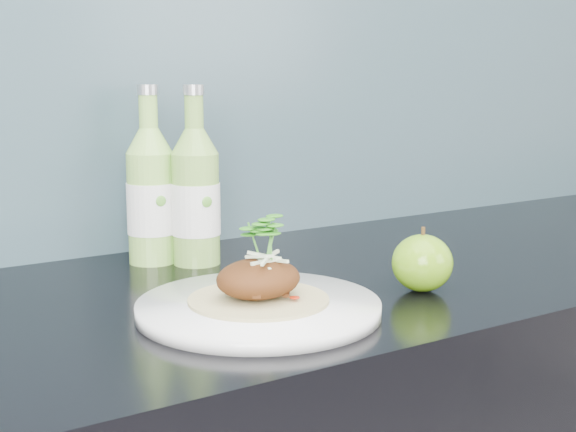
% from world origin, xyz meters
% --- Properties ---
extents(subway_backsplash, '(4.00, 0.02, 0.70)m').
position_xyz_m(subway_backsplash, '(0.00, 1.99, 1.25)').
color(subway_backsplash, '#658F9F').
rests_on(subway_backsplash, kitchen_counter).
extents(dinner_plate, '(0.35, 0.35, 0.02)m').
position_xyz_m(dinner_plate, '(-0.06, 1.58, 0.91)').
color(dinner_plate, white).
rests_on(dinner_plate, kitchen_counter).
extents(pork_taco, '(0.17, 0.17, 0.10)m').
position_xyz_m(pork_taco, '(-0.06, 1.58, 0.95)').
color(pork_taco, tan).
rests_on(pork_taco, dinner_plate).
extents(green_apple, '(0.10, 0.10, 0.08)m').
position_xyz_m(green_apple, '(0.17, 1.55, 0.94)').
color(green_apple, '#5E9A10').
rests_on(green_apple, kitchen_counter).
extents(cider_bottle_left, '(0.08, 0.08, 0.26)m').
position_xyz_m(cider_bottle_left, '(-0.06, 1.89, 1.00)').
color(cider_bottle_left, '#8EC853').
rests_on(cider_bottle_left, kitchen_counter).
extents(cider_bottle_right, '(0.07, 0.07, 0.26)m').
position_xyz_m(cider_bottle_right, '(-0.01, 1.85, 1.00)').
color(cider_bottle_right, '#7DB049').
rests_on(cider_bottle_right, kitchen_counter).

